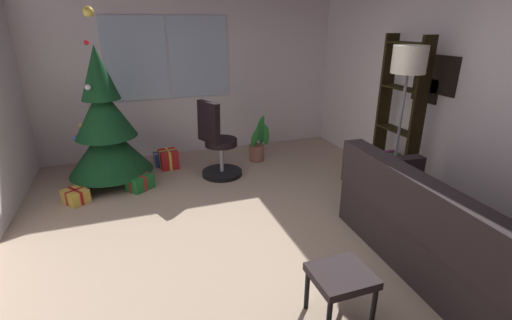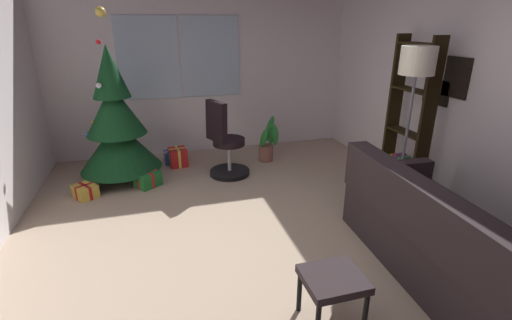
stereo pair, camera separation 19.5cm
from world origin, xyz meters
name	(u,v)px [view 1 (the left image)]	position (x,y,z in m)	size (l,w,h in m)	color
ground_plane	(257,254)	(0.00, 0.00, -0.05)	(4.67, 6.03, 0.10)	tan
wall_back_with_windows	(190,66)	(-0.02, 3.06, 1.38)	(4.67, 0.12, 2.75)	silver
wall_right_with_frames	(478,90)	(2.38, 0.00, 1.37)	(0.12, 6.03, 2.75)	silver
couch	(470,241)	(1.57, -0.89, 0.30)	(1.68, 2.14, 0.89)	#2B2224
footstool	(341,279)	(0.27, -0.98, 0.33)	(0.41, 0.38, 0.40)	#2B2224
holiday_tree	(106,129)	(-1.30, 2.10, 0.74)	(1.05, 1.05, 2.19)	#4C331E
gift_box_red	(169,159)	(-0.53, 2.39, 0.13)	(0.28, 0.29, 0.27)	red
gift_box_green	(140,182)	(-0.97, 1.76, 0.09)	(0.37, 0.36, 0.20)	#1E722D
gift_box_gold	(76,196)	(-1.71, 1.63, 0.08)	(0.34, 0.35, 0.17)	gold
gift_box_blue	(163,159)	(-0.60, 2.55, 0.09)	(0.27, 0.25, 0.19)	#2D4C99
office_chair	(218,148)	(0.08, 1.83, 0.42)	(0.58, 0.56, 1.07)	black
bookshelf	(399,124)	(2.12, 0.76, 0.84)	(0.18, 0.64, 1.89)	black
floor_lamp	(407,73)	(1.77, 0.34, 1.52)	(0.35, 0.35, 1.80)	slate
potted_plant	(259,143)	(0.83, 2.25, 0.28)	(0.37, 0.37, 0.70)	#8B5747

